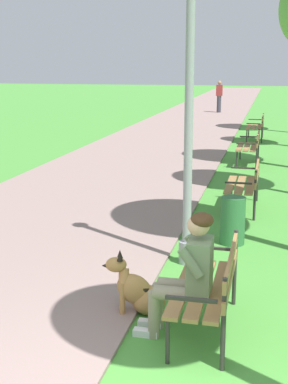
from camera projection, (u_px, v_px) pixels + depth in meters
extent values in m
cube|color=gray|center=(201.00, 115.00, 27.46)|extent=(4.39, 60.00, 0.04)
cube|color=olive|center=(183.00, 286.00, 5.47)|extent=(0.14, 1.50, 0.04)
cube|color=olive|center=(201.00, 288.00, 5.43)|extent=(0.14, 1.50, 0.04)
cube|color=olive|center=(219.00, 289.00, 5.39)|extent=(0.14, 1.50, 0.04)
cube|color=olive|center=(230.00, 277.00, 5.34)|extent=(0.04, 1.50, 0.11)
cube|color=olive|center=(231.00, 259.00, 5.30)|extent=(0.04, 1.50, 0.11)
cylinder|color=#2D2B28|center=(191.00, 281.00, 6.18)|extent=(0.04, 0.04, 0.45)
cylinder|color=#2D2B28|center=(235.00, 268.00, 6.03)|extent=(0.04, 0.04, 0.85)
cube|color=#2D2B28|center=(210.00, 248.00, 6.04)|extent=(0.45, 0.04, 0.03)
cylinder|color=#2D2B28|center=(168.00, 340.00, 4.87)|extent=(0.04, 0.04, 0.45)
cylinder|color=#2D2B28|center=(223.00, 325.00, 4.72)|extent=(0.04, 0.04, 0.85)
cube|color=#2D2B28|center=(191.00, 299.00, 4.74)|extent=(0.45, 0.04, 0.03)
cube|color=olive|center=(231.00, 184.00, 10.01)|extent=(0.14, 1.50, 0.04)
cube|color=olive|center=(240.00, 185.00, 9.97)|extent=(0.14, 1.50, 0.04)
cube|color=olive|center=(250.00, 185.00, 9.93)|extent=(0.14, 1.50, 0.04)
cube|color=olive|center=(257.00, 178.00, 9.88)|extent=(0.04, 1.50, 0.11)
cube|color=olive|center=(257.00, 168.00, 9.83)|extent=(0.04, 1.50, 0.11)
cylinder|color=#2D2B28|center=(232.00, 188.00, 10.72)|extent=(0.04, 0.04, 0.45)
cylinder|color=#2D2B28|center=(258.00, 179.00, 10.57)|extent=(0.04, 0.04, 0.85)
cube|color=#2D2B28|center=(243.00, 168.00, 10.58)|extent=(0.45, 0.04, 0.03)
cylinder|color=#2D2B28|center=(226.00, 206.00, 9.41)|extent=(0.04, 0.04, 0.45)
cylinder|color=#2D2B28|center=(255.00, 196.00, 9.26)|extent=(0.04, 0.04, 0.85)
cube|color=#2D2B28|center=(238.00, 183.00, 9.27)|extent=(0.45, 0.04, 0.03)
cube|color=olive|center=(240.00, 147.00, 14.43)|extent=(0.14, 1.50, 0.04)
cube|color=olive|center=(247.00, 147.00, 14.39)|extent=(0.14, 1.50, 0.04)
cube|color=olive|center=(254.00, 147.00, 14.35)|extent=(0.14, 1.50, 0.04)
cube|color=olive|center=(258.00, 142.00, 14.30)|extent=(0.04, 1.50, 0.11)
cube|color=olive|center=(258.00, 135.00, 14.26)|extent=(0.04, 1.50, 0.11)
cylinder|color=#2D2B28|center=(240.00, 151.00, 15.14)|extent=(0.04, 0.04, 0.45)
cylinder|color=#2D2B28|center=(258.00, 144.00, 14.99)|extent=(0.04, 0.04, 0.85)
cube|color=#2D2B28|center=(248.00, 137.00, 15.01)|extent=(0.45, 0.04, 0.03)
cylinder|color=#2D2B28|center=(237.00, 160.00, 13.83)|extent=(0.04, 0.04, 0.45)
cylinder|color=#2D2B28|center=(257.00, 152.00, 13.68)|extent=(0.04, 0.04, 0.85)
cube|color=#2D2B28|center=(246.00, 144.00, 13.70)|extent=(0.45, 0.04, 0.03)
cube|color=olive|center=(249.00, 127.00, 18.86)|extent=(0.14, 1.50, 0.04)
cube|color=olive|center=(254.00, 127.00, 18.82)|extent=(0.14, 1.50, 0.04)
cube|color=olive|center=(259.00, 127.00, 18.78)|extent=(0.14, 1.50, 0.04)
cube|color=olive|center=(263.00, 123.00, 18.73)|extent=(0.04, 1.50, 0.11)
cube|color=olive|center=(263.00, 118.00, 18.69)|extent=(0.04, 1.50, 0.11)
cylinder|color=#2D2B28|center=(249.00, 131.00, 19.57)|extent=(0.04, 0.04, 0.45)
cylinder|color=#2D2B28|center=(263.00, 126.00, 19.42)|extent=(0.04, 0.04, 0.85)
cube|color=#2D2B28|center=(255.00, 120.00, 19.44)|extent=(0.45, 0.04, 0.03)
cylinder|color=#2D2B28|center=(247.00, 136.00, 18.26)|extent=(0.04, 0.04, 0.45)
cylinder|color=#2D2B28|center=(262.00, 130.00, 18.11)|extent=(0.04, 0.04, 0.85)
cube|color=#2D2B28|center=(253.00, 124.00, 18.13)|extent=(0.45, 0.04, 0.03)
cylinder|color=gray|center=(179.00, 286.00, 5.43)|extent=(0.42, 0.14, 0.14)
cylinder|color=gray|center=(158.00, 306.00, 5.53)|extent=(0.11, 0.11, 0.47)
cube|color=silver|center=(150.00, 324.00, 5.59)|extent=(0.24, 0.09, 0.07)
cylinder|color=gray|center=(176.00, 294.00, 5.24)|extent=(0.42, 0.14, 0.14)
cylinder|color=gray|center=(154.00, 315.00, 5.34)|extent=(0.11, 0.11, 0.47)
cube|color=silver|center=(146.00, 333.00, 5.40)|extent=(0.24, 0.09, 0.07)
cube|color=#6B7F5B|center=(200.00, 266.00, 5.23)|extent=(0.22, 0.36, 0.52)
cylinder|color=#6B7F5B|center=(197.00, 249.00, 5.41)|extent=(0.25, 0.09, 0.30)
cylinder|color=#6B7F5B|center=(191.00, 263.00, 5.03)|extent=(0.25, 0.09, 0.30)
sphere|color=tan|center=(199.00, 225.00, 5.14)|extent=(0.21, 0.21, 0.21)
ellipsoid|color=#472D19|center=(202.00, 220.00, 5.12)|extent=(0.22, 0.23, 0.14)
ellipsoid|color=#B27F47|center=(149.00, 300.00, 5.85)|extent=(0.42, 0.36, 0.32)
ellipsoid|color=#B27F47|center=(135.00, 289.00, 5.81)|extent=(0.54, 0.34, 0.48)
ellipsoid|color=black|center=(139.00, 286.00, 5.81)|extent=(0.39, 0.28, 0.27)
cylinder|color=#B27F47|center=(122.00, 295.00, 5.89)|extent=(0.06, 0.06, 0.38)
cylinder|color=#B27F47|center=(122.00, 300.00, 5.77)|extent=(0.06, 0.06, 0.38)
cylinder|color=#B27F47|center=(124.00, 276.00, 5.78)|extent=(0.15, 0.19, 0.19)
ellipsoid|color=#B27F47|center=(116.00, 265.00, 5.74)|extent=(0.25, 0.19, 0.16)
cone|color=black|center=(106.00, 266.00, 5.74)|extent=(0.12, 0.11, 0.09)
cone|color=black|center=(120.00, 254.00, 5.77)|extent=(0.06, 0.06, 0.09)
cone|color=black|center=(120.00, 257.00, 5.68)|extent=(0.06, 0.06, 0.09)
cylinder|color=#B27F47|center=(168.00, 312.00, 5.88)|extent=(0.28, 0.12, 0.04)
cylinder|color=gray|center=(186.00, 252.00, 7.34)|extent=(0.20, 0.20, 0.30)
cylinder|color=gray|center=(189.00, 114.00, 6.92)|extent=(0.11, 0.11, 3.92)
cylinder|color=#2D6638|center=(233.00, 221.00, 8.09)|extent=(0.36, 0.36, 0.70)
cylinder|color=#383842|center=(219.00, 105.00, 28.71)|extent=(0.22, 0.22, 0.88)
cube|color=maroon|center=(219.00, 90.00, 28.54)|extent=(0.32, 0.20, 0.56)
sphere|color=#A37556|center=(220.00, 83.00, 28.45)|extent=(0.20, 0.20, 0.20)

